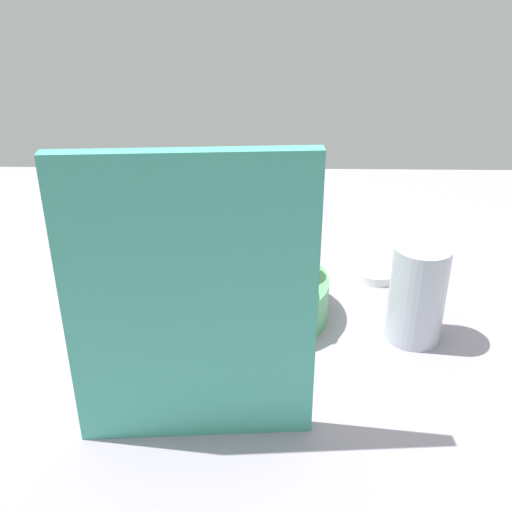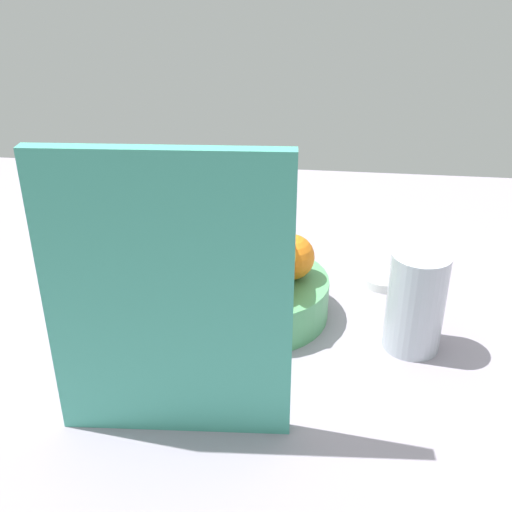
% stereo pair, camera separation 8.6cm
% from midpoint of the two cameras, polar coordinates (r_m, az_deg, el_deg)
% --- Properties ---
extents(ground_plane, '(1.80, 1.40, 0.03)m').
position_cam_midpoint_polar(ground_plane, '(1.02, -2.42, -6.16)').
color(ground_plane, gray).
extents(fruit_bowl, '(0.23, 0.23, 0.06)m').
position_cam_midpoint_polar(fruit_bowl, '(1.00, -2.47, -3.74)').
color(fruit_bowl, '#53A267').
rests_on(fruit_bowl, ground_plane).
extents(orange_front_left, '(0.07, 0.07, 0.07)m').
position_cam_midpoint_polar(orange_front_left, '(0.95, -4.50, -1.00)').
color(orange_front_left, orange).
rests_on(orange_front_left, fruit_bowl).
extents(orange_front_right, '(0.07, 0.07, 0.07)m').
position_cam_midpoint_polar(orange_front_right, '(0.92, -1.43, -1.70)').
color(orange_front_right, orange).
rests_on(orange_front_right, fruit_bowl).
extents(orange_center, '(0.07, 0.07, 0.07)m').
position_cam_midpoint_polar(orange_center, '(0.98, 0.67, 0.01)').
color(orange_center, orange).
rests_on(orange_center, fruit_bowl).
extents(orange_back_left, '(0.07, 0.07, 0.07)m').
position_cam_midpoint_polar(orange_back_left, '(1.00, -3.92, 0.61)').
color(orange_back_left, orange).
rests_on(orange_back_left, fruit_bowl).
extents(banana_bunch, '(0.10, 0.19, 0.08)m').
position_cam_midpoint_polar(banana_bunch, '(0.96, -0.86, 0.01)').
color(banana_bunch, yellow).
rests_on(banana_bunch, fruit_bowl).
extents(cutting_board, '(0.28, 0.04, 0.36)m').
position_cam_midpoint_polar(cutting_board, '(0.70, -9.44, -4.67)').
color(cutting_board, teal).
rests_on(cutting_board, ground_plane).
extents(thermos_tumbler, '(0.08, 0.08, 0.15)m').
position_cam_midpoint_polar(thermos_tumbler, '(0.94, 11.91, -3.42)').
color(thermos_tumbler, '#B3B9C5').
rests_on(thermos_tumbler, ground_plane).
extents(jar_lid, '(0.08, 0.08, 0.02)m').
position_cam_midpoint_polar(jar_lid, '(1.13, 8.70, -1.58)').
color(jar_lid, silver).
rests_on(jar_lid, ground_plane).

